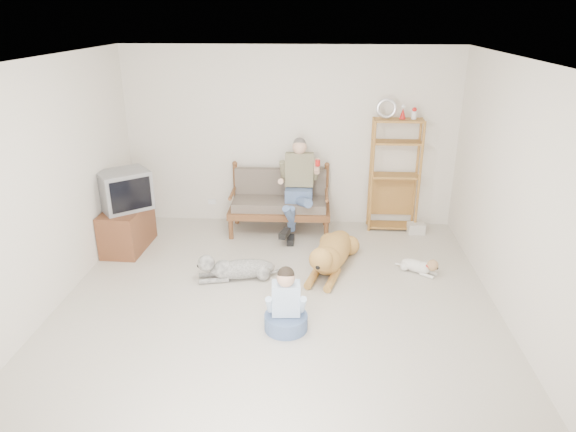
# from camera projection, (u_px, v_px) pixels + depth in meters

# --- Properties ---
(floor) EXTENTS (5.50, 5.50, 0.00)m
(floor) POSITION_uv_depth(u_px,v_px,m) (275.00, 314.00, 5.71)
(floor) COLOR silver
(floor) RESTS_ON ground
(ceiling) EXTENTS (5.50, 5.50, 0.00)m
(ceiling) POSITION_uv_depth(u_px,v_px,m) (273.00, 62.00, 4.70)
(ceiling) COLOR silver
(ceiling) RESTS_ON ground
(wall_back) EXTENTS (5.00, 0.00, 5.00)m
(wall_back) POSITION_uv_depth(u_px,v_px,m) (290.00, 138.00, 7.75)
(wall_back) COLOR beige
(wall_back) RESTS_ON ground
(wall_front) EXTENTS (5.00, 0.00, 5.00)m
(wall_front) POSITION_uv_depth(u_px,v_px,m) (228.00, 382.00, 2.66)
(wall_front) COLOR beige
(wall_front) RESTS_ON ground
(wall_left) EXTENTS (0.00, 5.50, 5.50)m
(wall_left) POSITION_uv_depth(u_px,v_px,m) (36.00, 195.00, 5.35)
(wall_left) COLOR beige
(wall_left) RESTS_ON ground
(wall_right) EXTENTS (0.00, 5.50, 5.50)m
(wall_right) POSITION_uv_depth(u_px,v_px,m) (526.00, 206.00, 5.06)
(wall_right) COLOR beige
(wall_right) RESTS_ON ground
(loveseat) EXTENTS (1.51, 0.72, 0.95)m
(loveseat) POSITION_uv_depth(u_px,v_px,m) (280.00, 200.00, 7.73)
(loveseat) COLOR brown
(loveseat) RESTS_ON ground
(man) EXTENTS (0.55, 0.78, 1.27)m
(man) POSITION_uv_depth(u_px,v_px,m) (297.00, 194.00, 7.45)
(man) COLOR slate
(man) RESTS_ON loveseat
(etagere) EXTENTS (0.75, 0.33, 1.99)m
(etagere) POSITION_uv_depth(u_px,v_px,m) (394.00, 174.00, 7.65)
(etagere) COLOR #A86B34
(etagere) RESTS_ON ground
(book_stack) EXTENTS (0.26, 0.20, 0.16)m
(book_stack) POSITION_uv_depth(u_px,v_px,m) (416.00, 228.00, 7.76)
(book_stack) COLOR silver
(book_stack) RESTS_ON ground
(tv_stand) EXTENTS (0.53, 0.92, 0.60)m
(tv_stand) POSITION_uv_depth(u_px,v_px,m) (127.00, 228.00, 7.20)
(tv_stand) COLOR brown
(tv_stand) RESTS_ON ground
(crt_tv) EXTENTS (0.82, 0.80, 0.53)m
(crt_tv) POSITION_uv_depth(u_px,v_px,m) (125.00, 190.00, 6.99)
(crt_tv) COLOR slate
(crt_tv) RESTS_ON tv_stand
(wall_outlet) EXTENTS (0.12, 0.02, 0.08)m
(wall_outlet) POSITION_uv_depth(u_px,v_px,m) (212.00, 202.00, 8.20)
(wall_outlet) COLOR white
(wall_outlet) RESTS_ON ground
(golden_retriever) EXTENTS (0.71, 1.66, 0.51)m
(golden_retriever) POSITION_uv_depth(u_px,v_px,m) (331.00, 254.00, 6.65)
(golden_retriever) COLOR #BB8341
(golden_retriever) RESTS_ON ground
(shaggy_dog) EXTENTS (1.16, 0.45, 0.35)m
(shaggy_dog) POSITION_uv_depth(u_px,v_px,m) (234.00, 268.00, 6.42)
(shaggy_dog) COLOR silver
(shaggy_dog) RESTS_ON ground
(terrier) EXTENTS (0.54, 0.41, 0.23)m
(terrier) POSITION_uv_depth(u_px,v_px,m) (421.00, 266.00, 6.57)
(terrier) COLOR white
(terrier) RESTS_ON ground
(child) EXTENTS (0.46, 0.46, 0.73)m
(child) POSITION_uv_depth(u_px,v_px,m) (286.00, 307.00, 5.36)
(child) COLOR slate
(child) RESTS_ON ground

